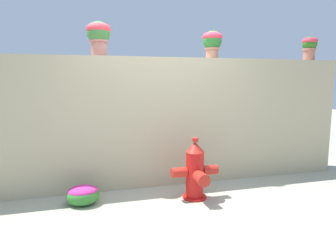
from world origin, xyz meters
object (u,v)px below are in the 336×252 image
(potted_plant_1, at_px, (99,35))
(flower_bush_left, at_px, (83,194))
(potted_plant_3, at_px, (310,46))
(fire_hydrant, at_px, (195,172))
(potted_plant_2, at_px, (212,41))

(potted_plant_1, height_order, flower_bush_left, potted_plant_1)
(potted_plant_1, bearing_deg, potted_plant_3, 0.06)
(potted_plant_1, relative_size, flower_bush_left, 1.13)
(fire_hydrant, bearing_deg, potted_plant_1, 145.66)
(fire_hydrant, height_order, flower_bush_left, fire_hydrant)
(potted_plant_1, bearing_deg, flower_bush_left, -117.86)
(potted_plant_1, relative_size, potted_plant_2, 1.13)
(potted_plant_2, height_order, potted_plant_3, potted_plant_2)
(potted_plant_2, xyz_separation_m, potted_plant_3, (1.78, 0.01, -0.01))
(fire_hydrant, xyz_separation_m, flower_bush_left, (-1.44, 0.22, -0.24))
(fire_hydrant, bearing_deg, potted_plant_2, 54.90)
(potted_plant_1, height_order, potted_plant_3, potted_plant_1)
(fire_hydrant, bearing_deg, flower_bush_left, 171.23)
(potted_plant_1, bearing_deg, fire_hydrant, -34.34)
(potted_plant_2, relative_size, flower_bush_left, 1.00)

